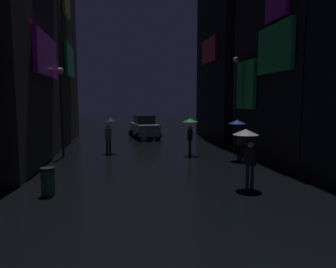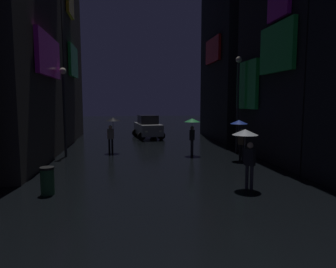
{
  "view_description": "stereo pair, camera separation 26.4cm",
  "coord_description": "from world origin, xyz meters",
  "views": [
    {
      "loc": [
        -2.02,
        -2.29,
        3.1
      ],
      "look_at": [
        0.0,
        9.5,
        1.78
      ],
      "focal_mm": 32.0,
      "sensor_mm": 36.0,
      "label": 1
    },
    {
      "loc": [
        -1.76,
        -2.33,
        3.1
      ],
      "look_at": [
        0.0,
        9.5,
        1.78
      ],
      "focal_mm": 32.0,
      "sensor_mm": 36.0,
      "label": 2
    }
  ],
  "objects": [
    {
      "name": "pedestrian_midstreet_left_green",
      "position": [
        2.11,
        14.3,
        1.67
      ],
      "size": [
        0.9,
        0.9,
        2.12
      ],
      "color": "#2D2D38",
      "rests_on": "ground"
    },
    {
      "name": "building_left_far",
      "position": [
        -7.49,
        22.18,
        7.65
      ],
      "size": [
        4.25,
        8.37,
        15.3
      ],
      "color": "#33302D",
      "rests_on": "ground"
    },
    {
      "name": "pedestrian_near_crossing_black",
      "position": [
        -2.44,
        15.74,
        1.67
      ],
      "size": [
        0.9,
        0.9,
        2.12
      ],
      "color": "black",
      "rests_on": "ground"
    },
    {
      "name": "car_distant",
      "position": [
        0.24,
        22.63,
        0.93
      ],
      "size": [
        2.6,
        4.31,
        1.92
      ],
      "color": "#99999E",
      "rests_on": "ground"
    },
    {
      "name": "pedestrian_far_right_blue",
      "position": [
        4.21,
        12.42,
        1.67
      ],
      "size": [
        0.9,
        0.9,
        2.12
      ],
      "color": "black",
      "rests_on": "ground"
    },
    {
      "name": "streetlamp_right_far",
      "position": [
        5.0,
        14.81,
        3.55
      ],
      "size": [
        0.36,
        0.36,
        5.7
      ],
      "color": "#2D2D33",
      "rests_on": "ground"
    },
    {
      "name": "streetlamp_left_far",
      "position": [
        -5.0,
        14.9,
        3.12
      ],
      "size": [
        0.36,
        0.36,
        4.91
      ],
      "color": "#2D2D33",
      "rests_on": "ground"
    },
    {
      "name": "trash_bin",
      "position": [
        -4.3,
        7.85,
        0.47
      ],
      "size": [
        0.46,
        0.46,
        0.93
      ],
      "color": "#265933",
      "rests_on": "ground"
    },
    {
      "name": "pedestrian_foreground_right_clear",
      "position": [
        2.49,
        7.53,
        1.67
      ],
      "size": [
        0.9,
        0.9,
        2.12
      ],
      "color": "#2D2D38",
      "rests_on": "ground"
    },
    {
      "name": "building_right_far",
      "position": [
        7.49,
        21.77,
        10.1
      ],
      "size": [
        4.25,
        7.53,
        20.2
      ],
      "color": "black",
      "rests_on": "ground"
    },
    {
      "name": "building_right_mid",
      "position": [
        7.47,
        12.64,
        6.69
      ],
      "size": [
        4.25,
        7.28,
        13.37
      ],
      "color": "black",
      "rests_on": "ground"
    }
  ]
}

